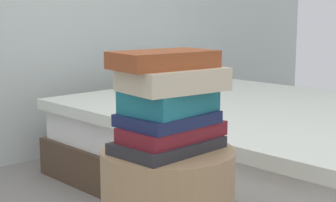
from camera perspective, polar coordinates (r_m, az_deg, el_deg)
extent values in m
cube|color=#4C3828|center=(2.94, 9.14, -7.10)|extent=(1.56, 2.05, 0.22)
cube|color=white|center=(2.89, 9.25, -3.30)|extent=(1.50, 1.96, 0.18)
cube|color=silver|center=(2.86, 9.32, -0.96)|extent=(1.59, 2.01, 0.06)
ellipsoid|color=silver|center=(3.38, -1.51, 2.72)|extent=(0.57, 0.30, 0.16)
cube|color=#28282D|center=(1.46, -0.02, -4.92)|extent=(0.31, 0.21, 0.03)
cube|color=maroon|center=(1.46, 0.51, -3.42)|extent=(0.31, 0.18, 0.04)
cube|color=#19234C|center=(1.45, 0.18, -1.97)|extent=(0.27, 0.20, 0.03)
cube|color=#1E727F|center=(1.45, 0.13, 0.00)|extent=(0.26, 0.20, 0.06)
cube|color=beige|center=(1.43, 0.55, 2.42)|extent=(0.29, 0.22, 0.06)
cube|color=#994723|center=(1.42, -0.49, 4.62)|extent=(0.30, 0.19, 0.05)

